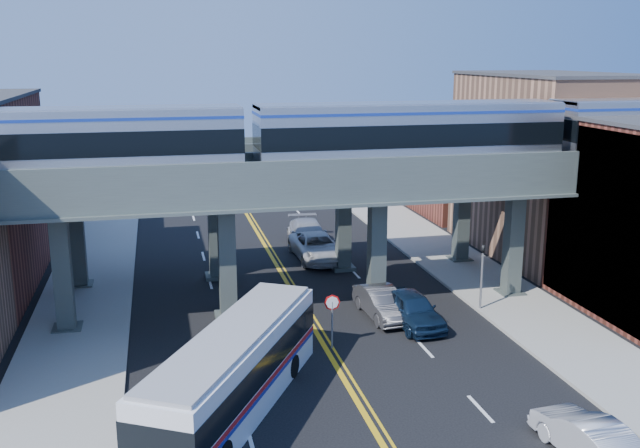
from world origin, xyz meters
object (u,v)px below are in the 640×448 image
object	(u,v)px
car_lane_b	(382,303)
stop_sign	(332,313)
car_lane_c	(317,247)
car_lane_d	(308,234)
car_parked_curb	(588,438)
car_lane_a	(412,309)
traffic_signal	(482,270)
transit_bus	(234,372)
transit_train	(409,134)

from	to	relation	value
car_lane_b	stop_sign	bearing A→B (deg)	-140.40
car_lane_c	car_lane_b	bearing A→B (deg)	-87.42
car_lane_d	car_parked_curb	world-z (taller)	car_lane_d
car_lane_a	car_lane_c	bearing A→B (deg)	95.35
stop_sign	car_lane_b	xyz separation A→B (m)	(3.49, 3.35, -0.99)
traffic_signal	car_lane_a	bearing A→B (deg)	-166.05
stop_sign	car_lane_a	bearing A→B (deg)	22.67
car_lane_c	car_parked_curb	world-z (taller)	car_lane_c
transit_bus	car_lane_d	world-z (taller)	transit_bus
car_lane_d	car_parked_curb	distance (m)	29.22
car_lane_a	traffic_signal	bearing A→B (deg)	9.87
transit_train	car_lane_b	world-z (taller)	transit_train
car_parked_curb	car_lane_b	bearing A→B (deg)	-84.66
stop_sign	car_parked_curb	distance (m)	12.67
transit_train	car_lane_a	xyz separation A→B (m)	(-0.67, -3.05, -8.51)
transit_train	car_lane_d	distance (m)	15.74
car_lane_a	car_lane_d	bearing A→B (deg)	92.97
transit_bus	car_parked_curb	distance (m)	12.83
car_lane_c	car_parked_curb	xyz separation A→B (m)	(3.63, -25.59, -0.08)
transit_bus	car_lane_b	bearing A→B (deg)	-16.48
stop_sign	transit_bus	xyz separation A→B (m)	(-5.07, -4.93, -0.17)
car_lane_b	car_lane_c	world-z (taller)	car_lane_c
transit_bus	car_parked_curb	bearing A→B (deg)	-88.81
traffic_signal	transit_bus	xyz separation A→B (m)	(-13.97, -7.93, -0.71)
transit_train	car_lane_d	world-z (taller)	transit_train
traffic_signal	car_lane_a	size ratio (longest dim) A/B	0.82
transit_train	car_lane_c	world-z (taller)	transit_train
car_lane_d	traffic_signal	bearing A→B (deg)	-63.83
car_lane_d	car_parked_curb	bearing A→B (deg)	-79.43
traffic_signal	car_parked_curb	world-z (taller)	traffic_signal
traffic_signal	transit_bus	world-z (taller)	traffic_signal
traffic_signal	car_lane_b	world-z (taller)	traffic_signal
traffic_signal	car_lane_a	xyz separation A→B (m)	(-4.24, -1.05, -1.45)
stop_sign	traffic_signal	world-z (taller)	traffic_signal
transit_bus	car_lane_b	world-z (taller)	transit_bus
transit_train	car_lane_c	bearing A→B (deg)	106.11
stop_sign	car_parked_curb	xyz separation A→B (m)	(6.20, -11.00, -0.99)
car_lane_a	car_parked_curb	bearing A→B (deg)	-87.31
traffic_signal	car_lane_b	size ratio (longest dim) A/B	0.88
car_lane_b	car_lane_d	distance (m)	14.68
transit_train	traffic_signal	xyz separation A→B (m)	(3.56, -2.00, -7.06)
transit_bus	car_lane_d	size ratio (longest dim) A/B	1.89
transit_bus	car_lane_d	bearing A→B (deg)	10.81
transit_train	traffic_signal	bearing A→B (deg)	-29.30
traffic_signal	car_lane_a	distance (m)	4.60
stop_sign	car_lane_c	world-z (taller)	stop_sign
traffic_signal	car_parked_curb	size ratio (longest dim) A/B	0.88
traffic_signal	car_lane_c	world-z (taller)	traffic_signal
transit_train	stop_sign	size ratio (longest dim) A/B	18.82
transit_train	stop_sign	xyz separation A→B (m)	(-5.34, -5.00, -7.60)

